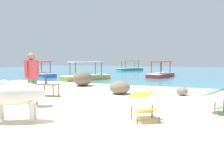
{
  "coord_description": "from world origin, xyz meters",
  "views": [
    {
      "loc": [
        2.6,
        -4.36,
        1.46
      ],
      "look_at": [
        -0.37,
        3.0,
        0.55
      ],
      "focal_mm": 34.41,
      "sensor_mm": 36.0,
      "label": 1
    }
  ],
  "objects_px": {
    "bottle": "(46,81)",
    "boat_yellow": "(86,76)",
    "cow": "(13,94)",
    "deck_chair_far": "(222,99)",
    "deck_chair_near": "(143,103)",
    "boat_teal": "(130,68)",
    "boat_red": "(161,74)",
    "low_bench_table": "(49,86)",
    "boat_blue": "(40,73)",
    "person_standing": "(32,75)"
  },
  "relations": [
    {
      "from": "cow",
      "to": "person_standing",
      "type": "bearing_deg",
      "value": -90.24
    },
    {
      "from": "cow",
      "to": "low_bench_table",
      "type": "relative_size",
      "value": 2.15
    },
    {
      "from": "deck_chair_far",
      "to": "boat_blue",
      "type": "xyz_separation_m",
      "value": [
        -13.19,
        8.52,
        -0.13
      ]
    },
    {
      "from": "person_standing",
      "to": "boat_yellow",
      "type": "xyz_separation_m",
      "value": [
        -2.76,
        8.39,
        -0.7
      ]
    },
    {
      "from": "bottle",
      "to": "person_standing",
      "type": "height_order",
      "value": "person_standing"
    },
    {
      "from": "cow",
      "to": "boat_blue",
      "type": "xyz_separation_m",
      "value": [
        -8.7,
        11.08,
        -0.39
      ]
    },
    {
      "from": "bottle",
      "to": "boat_red",
      "type": "distance_m",
      "value": 11.51
    },
    {
      "from": "boat_yellow",
      "to": "boat_teal",
      "type": "bearing_deg",
      "value": 32.33
    },
    {
      "from": "low_bench_table",
      "to": "boat_yellow",
      "type": "bearing_deg",
      "value": 105.47
    },
    {
      "from": "boat_blue",
      "to": "low_bench_table",
      "type": "bearing_deg",
      "value": 156.13
    },
    {
      "from": "boat_yellow",
      "to": "bottle",
      "type": "bearing_deg",
      "value": -135.34
    },
    {
      "from": "bottle",
      "to": "deck_chair_near",
      "type": "bearing_deg",
      "value": -23.05
    },
    {
      "from": "boat_yellow",
      "to": "deck_chair_near",
      "type": "bearing_deg",
      "value": -115.41
    },
    {
      "from": "boat_yellow",
      "to": "person_standing",
      "type": "bearing_deg",
      "value": -133.27
    },
    {
      "from": "low_bench_table",
      "to": "deck_chair_far",
      "type": "distance_m",
      "value": 6.02
    },
    {
      "from": "bottle",
      "to": "deck_chair_far",
      "type": "relative_size",
      "value": 0.32
    },
    {
      "from": "low_bench_table",
      "to": "person_standing",
      "type": "relative_size",
      "value": 0.48
    },
    {
      "from": "bottle",
      "to": "boat_yellow",
      "type": "height_order",
      "value": "boat_yellow"
    },
    {
      "from": "person_standing",
      "to": "boat_teal",
      "type": "distance_m",
      "value": 22.21
    },
    {
      "from": "boat_yellow",
      "to": "low_bench_table",
      "type": "bearing_deg",
      "value": -134.45
    },
    {
      "from": "deck_chair_far",
      "to": "boat_blue",
      "type": "distance_m",
      "value": 15.7
    },
    {
      "from": "boat_red",
      "to": "cow",
      "type": "bearing_deg",
      "value": 8.24
    },
    {
      "from": "low_bench_table",
      "to": "cow",
      "type": "bearing_deg",
      "value": -65.82
    },
    {
      "from": "deck_chair_far",
      "to": "person_standing",
      "type": "bearing_deg",
      "value": -140.31
    },
    {
      "from": "deck_chair_near",
      "to": "boat_blue",
      "type": "relative_size",
      "value": 0.24
    },
    {
      "from": "deck_chair_far",
      "to": "boat_yellow",
      "type": "relative_size",
      "value": 0.25
    },
    {
      "from": "boat_red",
      "to": "boat_blue",
      "type": "height_order",
      "value": "same"
    },
    {
      "from": "bottle",
      "to": "boat_yellow",
      "type": "xyz_separation_m",
      "value": [
        -1.96,
        6.8,
        -0.34
      ]
    },
    {
      "from": "deck_chair_near",
      "to": "boat_yellow",
      "type": "distance_m",
      "value": 10.68
    },
    {
      "from": "deck_chair_near",
      "to": "boat_blue",
      "type": "xyz_separation_m",
      "value": [
        -11.4,
        9.8,
        -0.13
      ]
    },
    {
      "from": "low_bench_table",
      "to": "boat_red",
      "type": "xyz_separation_m",
      "value": [
        2.51,
        11.19,
        -0.14
      ]
    },
    {
      "from": "boat_yellow",
      "to": "cow",
      "type": "bearing_deg",
      "value": -131.59
    },
    {
      "from": "cow",
      "to": "deck_chair_far",
      "type": "distance_m",
      "value": 5.17
    },
    {
      "from": "boat_yellow",
      "to": "boat_blue",
      "type": "bearing_deg",
      "value": 105.69
    },
    {
      "from": "boat_teal",
      "to": "boat_yellow",
      "type": "bearing_deg",
      "value": -141.24
    },
    {
      "from": "deck_chair_far",
      "to": "boat_yellow",
      "type": "bearing_deg",
      "value": 166.3
    },
    {
      "from": "bottle",
      "to": "deck_chair_near",
      "type": "xyz_separation_m",
      "value": [
        4.32,
        -1.84,
        -0.21
      ]
    },
    {
      "from": "bottle",
      "to": "boat_teal",
      "type": "height_order",
      "value": "boat_teal"
    },
    {
      "from": "bottle",
      "to": "boat_yellow",
      "type": "distance_m",
      "value": 7.08
    },
    {
      "from": "deck_chair_far",
      "to": "boat_yellow",
      "type": "xyz_separation_m",
      "value": [
        -8.07,
        7.36,
        -0.13
      ]
    },
    {
      "from": "low_bench_table",
      "to": "bottle",
      "type": "distance_m",
      "value": 0.23
    },
    {
      "from": "person_standing",
      "to": "boat_red",
      "type": "xyz_separation_m",
      "value": [
        1.83,
        12.8,
        -0.7
      ]
    },
    {
      "from": "cow",
      "to": "deck_chair_far",
      "type": "xyz_separation_m",
      "value": [
        4.49,
        2.56,
        -0.25
      ]
    },
    {
      "from": "deck_chair_far",
      "to": "bottle",
      "type": "bearing_deg",
      "value": -156.6
    },
    {
      "from": "cow",
      "to": "boat_blue",
      "type": "bearing_deg",
      "value": -80.61
    },
    {
      "from": "deck_chair_near",
      "to": "deck_chair_far",
      "type": "relative_size",
      "value": 1.01
    },
    {
      "from": "boat_red",
      "to": "low_bench_table",
      "type": "bearing_deg",
      "value": -0.4
    },
    {
      "from": "deck_chair_near",
      "to": "boat_blue",
      "type": "bearing_deg",
      "value": -164.81
    },
    {
      "from": "deck_chair_far",
      "to": "boat_teal",
      "type": "height_order",
      "value": "boat_teal"
    },
    {
      "from": "deck_chair_far",
      "to": "boat_blue",
      "type": "relative_size",
      "value": 0.24
    }
  ]
}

